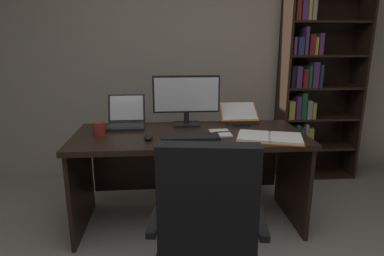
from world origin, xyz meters
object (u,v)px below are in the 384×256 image
Objects in this scene: keyboard at (190,137)px; laptop at (126,120)px; bookshelf at (311,91)px; notepad at (220,133)px; desk at (189,155)px; coffee_mug at (99,128)px; office_chair at (207,242)px; pen at (223,132)px; open_binder at (270,137)px; monitor at (186,100)px; computer_mouse at (148,137)px; reading_stand_with_book at (239,114)px.

laptop is at bearing 141.02° from keyboard.
notepad is at bearing -140.37° from bookshelf.
desk is 8.33× the size of notepad.
keyboard is 4.41× the size of coffee_mug.
laptop reaches higher than office_chair.
pen reaches higher than notepad.
coffee_mug is at bearing -126.57° from laptop.
keyboard is at bearing -167.90° from open_binder.
bookshelf is at bearing 25.33° from monitor.
laptop is 0.65m from keyboard.
computer_mouse reaches higher than open_binder.
keyboard is (-1.34, -1.03, -0.17)m from bookshelf.
coffee_mug is (-0.68, -0.05, 0.25)m from desk.
laptop is 1.03× the size of reading_stand_with_book.
laptop is 1.17m from open_binder.
bookshelf is 2.19m from coffee_mug.
coffee_mug reaches higher than notepad.
office_chair is (-1.31, -1.79, -0.51)m from bookshelf.
open_binder is at bearing -10.11° from coffee_mug.
monitor reaches higher than pen.
office_chair is at bearing -65.60° from laptop.
laptop is 3.15× the size of computer_mouse.
computer_mouse is 0.41m from coffee_mug.
notepad is at bearing -24.27° from desk.
reading_stand_with_book is (0.75, 0.46, 0.06)m from computer_mouse.
desk is at bearing -152.69° from reading_stand_with_book.
notepad is (0.24, -0.11, 0.21)m from desk.
office_chair is 3.02× the size of laptop.
computer_mouse is at bearing -166.18° from open_binder.
reading_stand_with_book is 2.27× the size of pen.
coffee_mug is at bearing 165.69° from keyboard.
open_binder is 0.37m from notepad.
office_chair is 9.53× the size of computer_mouse.
keyboard is 0.65m from reading_stand_with_book.
laptop is 0.81m from pen.
office_chair is 1.80× the size of monitor.
office_chair is 0.84m from keyboard.
desk is 0.59m from laptop.
computer_mouse is at bearing -63.62° from laptop.
desk is 0.35m from pen.
reading_stand_with_book is (0.45, 0.06, -0.14)m from monitor.
desk is 0.44m from computer_mouse.
notepad is (0.74, -0.29, -0.05)m from laptop.
pen is 0.94m from coffee_mug.
reading_stand_with_book is 0.53m from open_binder.
computer_mouse is 0.50× the size of notepad.
notepad is (0.24, -0.28, -0.21)m from monitor.
open_binder is 1.26m from coffee_mug.
keyboard reaches higher than pen.
laptop is at bearing 159.43° from pen.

